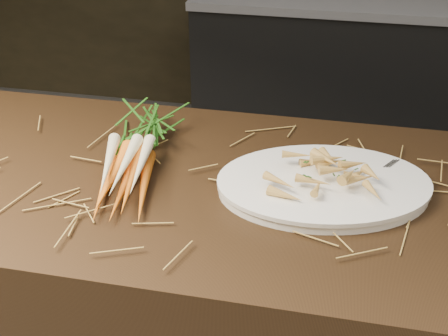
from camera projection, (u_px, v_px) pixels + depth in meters
The scene contains 7 objects.
main_counter at pixel (262, 331), 1.46m from camera, with size 2.40×0.70×0.90m, color black.
back_counter at pixel (369, 75), 2.98m from camera, with size 1.82×0.62×0.84m.
straw_bedding at pixel (270, 184), 1.21m from camera, with size 1.40×0.60×0.02m, color olive, non-canonical shape.
root_veg_bunch at pixel (136, 144), 1.29m from camera, with size 0.21×0.49×0.09m.
serving_platter at pixel (323, 187), 1.20m from camera, with size 0.45×0.30×0.02m, color white, non-canonical shape.
roasted_veg_heap at pixel (325, 172), 1.18m from camera, with size 0.22×0.16×0.05m, color #A58535, non-canonical shape.
serving_fork at pixel (401, 186), 1.18m from camera, with size 0.02×0.17×0.00m, color silver.
Camera 1 is at (0.11, -0.71, 1.58)m, focal length 45.00 mm.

